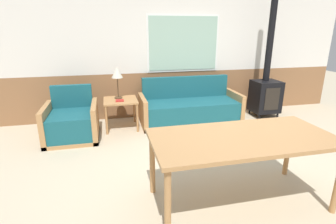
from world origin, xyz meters
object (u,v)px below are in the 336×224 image
couch (190,109)px  dining_table (243,143)px  armchair (72,123)px  side_table (121,104)px  wood_stove (266,88)px  table_lamp (117,74)px

couch → dining_table: (-0.26, -2.54, 0.42)m
dining_table → armchair: bearing=130.9°
side_table → wood_stove: (3.00, 0.06, 0.13)m
armchair → table_lamp: table_lamp is taller
table_lamp → wood_stove: bearing=-0.9°
couch → table_lamp: bearing=176.7°
side_table → dining_table: bearing=-66.8°
armchair → dining_table: size_ratio=0.46×
armchair → table_lamp: 1.17m
side_table → table_lamp: bearing=105.0°
armchair → wood_stove: size_ratio=0.34×
armchair → table_lamp: bearing=16.3°
table_lamp → dining_table: table_lamp is taller
table_lamp → dining_table: size_ratio=0.32×
dining_table → wood_stove: bearing=53.2°
armchair → dining_table: (1.91, -2.21, 0.42)m
wood_stove → armchair: bearing=-174.7°
armchair → table_lamp: size_ratio=1.47×
armchair → couch: bearing=-1.8°
wood_stove → table_lamp: bearing=179.1°
side_table → wood_stove: 3.00m
table_lamp → dining_table: bearing=-67.1°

